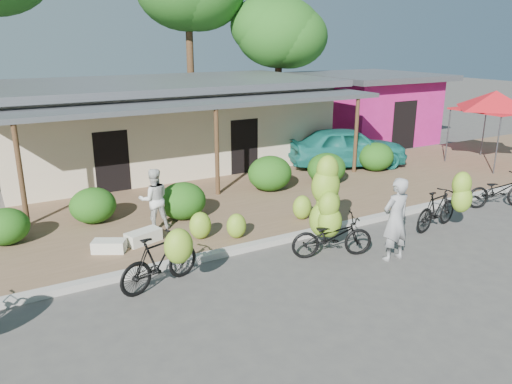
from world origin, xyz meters
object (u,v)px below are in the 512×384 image
(bike_center, at_px, (329,217))
(bike_far_right, at_px, (498,191))
(vendor, at_px, (396,219))
(tree_near_right, at_px, (274,30))
(red_canopy, at_px, (495,100))
(bystander, at_px, (154,199))
(teal_van, at_px, (347,147))
(bike_left, at_px, (162,259))
(sack_near, at_px, (143,237))
(bike_right, at_px, (443,205))
(sack_far, at_px, (109,246))

(bike_center, distance_m, bike_far_right, 6.48)
(vendor, bearing_deg, tree_near_right, -111.81)
(red_canopy, bearing_deg, bystander, -178.76)
(bike_far_right, xyz_separation_m, bystander, (-9.63, 3.07, 0.41))
(tree_near_right, xyz_separation_m, teal_van, (-1.40, -7.70, -4.37))
(red_canopy, xyz_separation_m, bike_left, (-14.55, -3.27, -1.97))
(sack_near, height_order, vendor, vendor)
(bystander, bearing_deg, teal_van, -154.13)
(red_canopy, bearing_deg, bike_center, -161.65)
(bike_left, bearing_deg, vendor, -121.46)
(bike_right, height_order, bystander, bystander)
(tree_near_right, bearing_deg, vendor, -111.56)
(tree_near_right, distance_m, bike_left, 17.87)
(bike_far_right, relative_size, bystander, 1.29)
(bike_center, relative_size, bike_right, 1.24)
(bystander, height_order, teal_van, bystander)
(sack_near, bearing_deg, bike_far_right, -12.82)
(vendor, relative_size, teal_van, 0.43)
(sack_far, xyz_separation_m, bystander, (1.43, 0.89, 0.66))
(red_canopy, bearing_deg, bike_far_right, -140.47)
(red_canopy, xyz_separation_m, teal_van, (-5.08, 2.44, -1.72))
(sack_far, relative_size, vendor, 0.38)
(tree_near_right, distance_m, bystander, 15.11)
(bike_far_right, relative_size, sack_far, 2.77)
(tree_near_right, height_order, vendor, tree_near_right)
(tree_near_right, xyz_separation_m, red_canopy, (3.68, -10.14, -2.64))
(bike_right, height_order, teal_van, bike_right)
(tree_near_right, height_order, red_canopy, tree_near_right)
(bike_left, relative_size, teal_van, 0.44)
(sack_near, bearing_deg, red_canopy, 4.21)
(bike_right, xyz_separation_m, sack_near, (-7.20, 2.80, -0.42))
(bike_center, height_order, bystander, bike_center)
(red_canopy, bearing_deg, sack_near, -175.79)
(bike_right, bearing_deg, bystander, 51.80)
(bike_left, bearing_deg, sack_near, -24.35)
(red_canopy, height_order, bystander, red_canopy)
(bystander, bearing_deg, vendor, 142.89)
(bike_right, xyz_separation_m, bike_far_right, (2.99, 0.48, -0.18))
(bike_far_right, bearing_deg, bike_center, 111.23)
(vendor, bearing_deg, bike_far_right, -167.81)
(sack_far, distance_m, teal_van, 10.71)
(bike_right, relative_size, vendor, 0.94)
(bike_right, bearing_deg, vendor, 96.39)
(teal_van, bearing_deg, bike_right, -178.67)
(bike_center, relative_size, bike_far_right, 1.10)
(red_canopy, relative_size, sack_near, 4.12)
(sack_near, xyz_separation_m, bystander, (0.56, 0.75, 0.65))
(sack_near, bearing_deg, vendor, -36.34)
(bike_center, relative_size, teal_van, 0.51)
(bike_right, bearing_deg, bike_center, 74.23)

